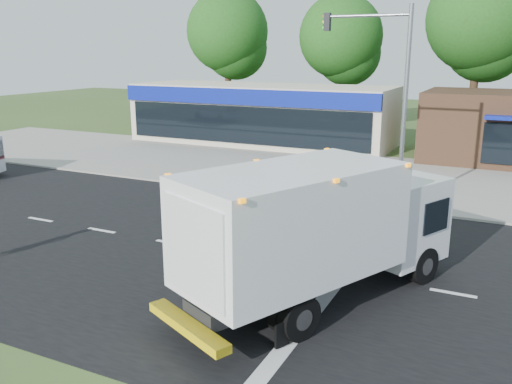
# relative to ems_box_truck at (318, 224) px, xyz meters

# --- Properties ---
(ground) EXTENTS (120.00, 120.00, 0.00)m
(ground) POSITION_rel_ems_box_truck_xyz_m (-2.85, 1.99, -2.10)
(ground) COLOR #385123
(ground) RESTS_ON ground
(road_asphalt) EXTENTS (60.00, 14.00, 0.02)m
(road_asphalt) POSITION_rel_ems_box_truck_xyz_m (-2.85, 1.99, -2.09)
(road_asphalt) COLOR black
(road_asphalt) RESTS_ON ground
(sidewalk) EXTENTS (60.00, 2.40, 0.12)m
(sidewalk) POSITION_rel_ems_box_truck_xyz_m (-2.85, 10.19, -2.04)
(sidewalk) COLOR gray
(sidewalk) RESTS_ON ground
(parking_apron) EXTENTS (60.00, 9.00, 0.02)m
(parking_apron) POSITION_rel_ems_box_truck_xyz_m (-2.85, 15.99, -2.09)
(parking_apron) COLOR gray
(parking_apron) RESTS_ON ground
(lane_markings) EXTENTS (55.20, 7.00, 0.01)m
(lane_markings) POSITION_rel_ems_box_truck_xyz_m (-1.49, 0.64, -2.08)
(lane_markings) COLOR silver
(lane_markings) RESTS_ON road_asphalt
(ems_box_truck) EXTENTS (5.77, 8.50, 3.64)m
(ems_box_truck) POSITION_rel_ems_box_truck_xyz_m (0.00, 0.00, 0.00)
(ems_box_truck) COLOR black
(ems_box_truck) RESTS_ON ground
(retail_strip_mall) EXTENTS (18.00, 6.20, 4.00)m
(retail_strip_mall) POSITION_rel_ems_box_truck_xyz_m (-11.85, 21.92, -0.08)
(retail_strip_mall) COLOR beige
(retail_strip_mall) RESTS_ON ground
(traffic_signal_pole) EXTENTS (3.51, 0.25, 8.00)m
(traffic_signal_pole) POSITION_rel_ems_box_truck_xyz_m (-0.49, 9.59, 2.83)
(traffic_signal_pole) COLOR gray
(traffic_signal_pole) RESTS_ON ground
(background_trees) EXTENTS (36.77, 7.39, 12.10)m
(background_trees) POSITION_rel_ems_box_truck_xyz_m (-3.69, 30.15, 5.28)
(background_trees) COLOR #332114
(background_trees) RESTS_ON ground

